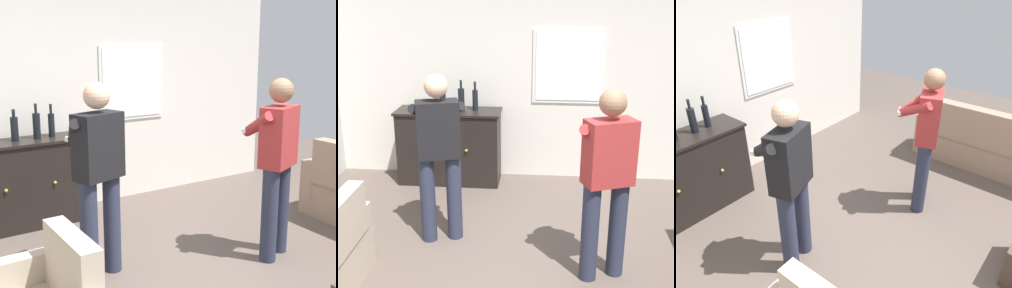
% 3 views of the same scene
% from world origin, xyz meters
% --- Properties ---
extents(wall_back_with_window, '(5.20, 0.15, 2.80)m').
position_xyz_m(wall_back_with_window, '(0.01, 2.66, 1.40)').
color(wall_back_with_window, silver).
rests_on(wall_back_with_window, ground).
extents(sideboard_cabinet, '(1.33, 0.49, 0.96)m').
position_xyz_m(sideboard_cabinet, '(-1.04, 2.30, 0.48)').
color(sideboard_cabinet, black).
rests_on(sideboard_cabinet, ground).
extents(bottle_wine_green, '(0.08, 0.08, 0.34)m').
position_xyz_m(bottle_wine_green, '(-1.11, 2.31, 1.10)').
color(bottle_wine_green, black).
rests_on(bottle_wine_green, sideboard_cabinet).
extents(bottle_liquor_amber, '(0.07, 0.07, 0.36)m').
position_xyz_m(bottle_liquor_amber, '(-0.70, 2.33, 1.10)').
color(bottle_liquor_amber, black).
rests_on(bottle_liquor_amber, sideboard_cabinet).
extents(bottle_spirits_clear, '(0.08, 0.08, 0.38)m').
position_xyz_m(bottle_spirits_clear, '(-0.87, 2.31, 1.11)').
color(bottle_spirits_clear, black).
rests_on(bottle_spirits_clear, sideboard_cabinet).
extents(person_standing_left, '(0.53, 0.52, 1.68)m').
position_xyz_m(person_standing_left, '(-0.82, 0.83, 0.94)').
color(person_standing_left, '#282D42').
rests_on(person_standing_left, ground).
extents(person_standing_right, '(0.52, 0.52, 1.68)m').
position_xyz_m(person_standing_right, '(0.71, 0.31, 0.94)').
color(person_standing_right, '#282D42').
rests_on(person_standing_right, ground).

